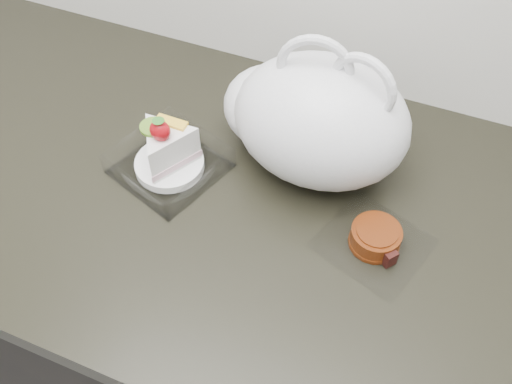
% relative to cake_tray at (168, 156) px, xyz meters
% --- Properties ---
extents(counter, '(2.04, 0.64, 0.90)m').
position_rel_cake_tray_xyz_m(counter, '(0.09, -0.01, -0.48)').
color(counter, black).
rests_on(counter, ground).
extents(cake_tray, '(0.19, 0.19, 0.12)m').
position_rel_cake_tray_xyz_m(cake_tray, '(0.00, 0.00, 0.00)').
color(cake_tray, white).
rests_on(cake_tray, counter).
extents(mooncake_wrap, '(0.18, 0.17, 0.03)m').
position_rel_cake_tray_xyz_m(mooncake_wrap, '(0.33, -0.02, -0.02)').
color(mooncake_wrap, white).
rests_on(mooncake_wrap, counter).
extents(plastic_bag, '(0.30, 0.22, 0.24)m').
position_rel_cake_tray_xyz_m(plastic_bag, '(0.19, 0.10, 0.06)').
color(plastic_bag, white).
rests_on(plastic_bag, counter).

